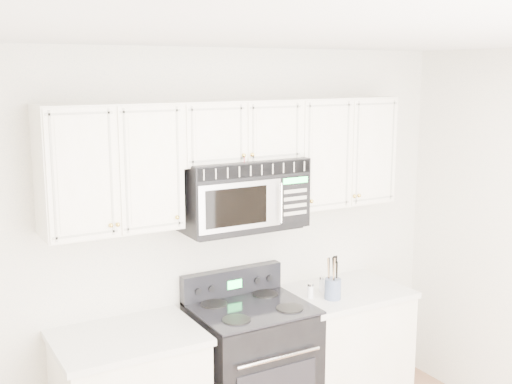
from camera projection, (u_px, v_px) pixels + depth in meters
room at (400, 331)px, 2.88m from camera, size 3.51×3.51×2.61m
base_cabinet_right at (342, 354)px, 4.66m from camera, size 0.86×0.65×0.92m
range at (251, 371)px, 4.27m from camera, size 0.74×0.68×1.12m
upper_cabinets at (234, 153)px, 4.11m from camera, size 2.44×0.37×0.75m
microwave at (241, 193)px, 4.13m from camera, size 0.81×0.46×0.45m
utensil_crock at (333, 288)px, 4.36m from camera, size 0.11×0.11×0.30m
shaker_salt at (310, 291)px, 4.38m from camera, size 0.04×0.04×0.10m
shaker_pepper at (322, 284)px, 4.51m from camera, size 0.05×0.05×0.11m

